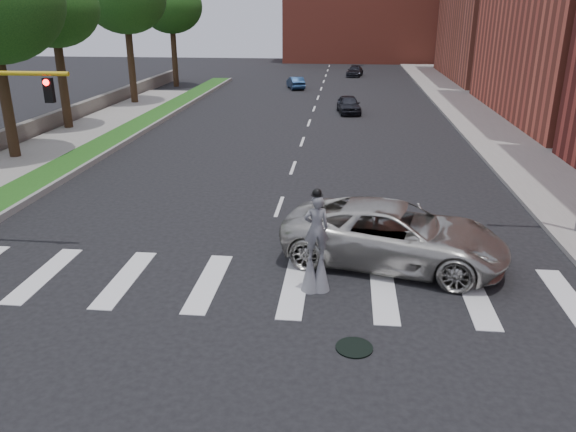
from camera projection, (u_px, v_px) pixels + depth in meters
The scene contains 13 objects.
ground_plane at pixel (245, 301), 15.62m from camera, with size 160.00×160.00×0.00m, color black.
grass_median at pixel (121, 136), 35.34m from camera, with size 2.00×60.00×0.25m, color #1C4D16.
median_curb at pixel (137, 136), 35.23m from camera, with size 0.20×60.00×0.28m, color gray.
sidewalk_right at pixel (493, 128), 37.69m from camera, with size 5.00×90.00×0.18m, color gray.
stone_wall at pixel (52, 121), 37.58m from camera, with size 0.50×56.00×1.10m, color #5F5951.
manhole at pixel (354, 348), 13.46m from camera, with size 0.90×0.90×0.04m, color black.
stilt_performer at pixel (316, 250), 15.81m from camera, with size 0.83×0.60×3.09m.
suv_crossing at pixel (394, 235), 17.67m from camera, with size 3.22×6.99×1.94m, color #B7B5AD.
car_near at pixel (349, 104), 43.36m from camera, with size 1.58×3.92×1.34m, color black.
car_mid at pixel (296, 83), 56.49m from camera, with size 1.27×3.66×1.20m, color #152B4C.
car_far at pixel (355, 71), 66.87m from camera, with size 1.66×4.08×1.18m, color black.
tree_3 at pixel (53, 8), 34.95m from camera, with size 5.74×5.74×10.14m.
tree_5 at pixel (171, 7), 55.68m from camera, with size 6.17×6.17×10.46m.
Camera 1 is at (2.60, -13.62, 7.67)m, focal length 35.00 mm.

